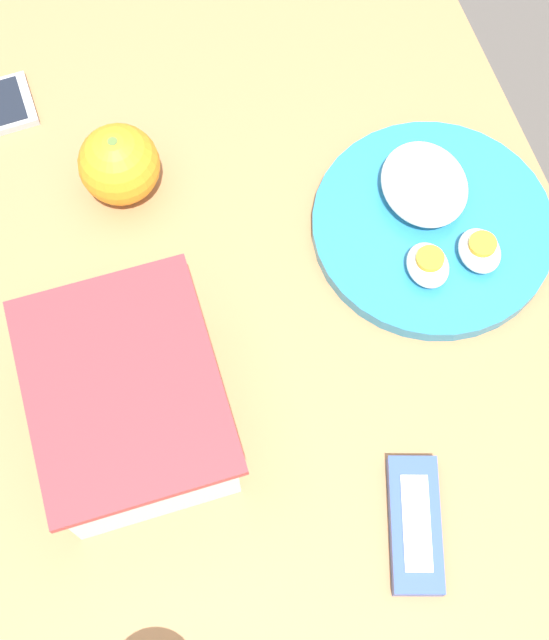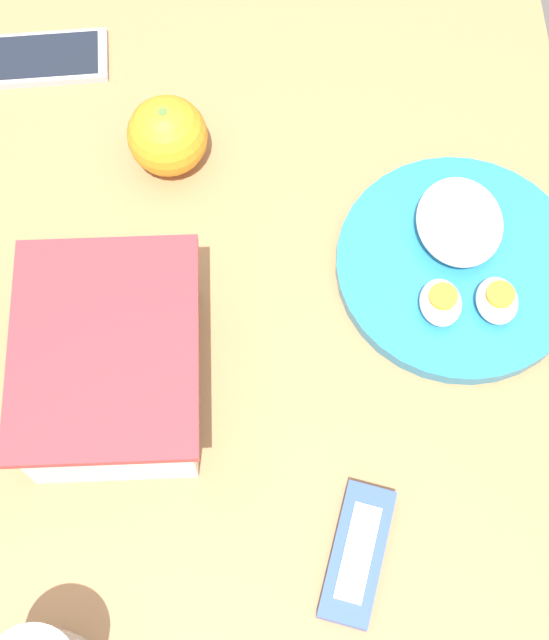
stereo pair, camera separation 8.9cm
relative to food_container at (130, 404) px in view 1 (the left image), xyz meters
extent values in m
plane|color=#4C4742|center=(0.07, -0.15, -0.81)|extent=(10.00, 10.00, 0.00)
cube|color=#996B42|center=(0.07, -0.15, -0.06)|extent=(1.16, 0.69, 0.03)
cylinder|color=brown|center=(0.59, -0.44, -0.44)|extent=(0.06, 0.06, 0.73)
cylinder|color=brown|center=(0.59, 0.13, -0.44)|extent=(0.06, 0.06, 0.73)
cube|color=white|center=(0.00, 0.00, 0.00)|extent=(0.20, 0.16, 0.09)
cube|color=beige|center=(0.00, 0.00, -0.02)|extent=(0.19, 0.14, 0.06)
cube|color=red|center=(0.00, 0.00, 0.05)|extent=(0.22, 0.17, 0.01)
ellipsoid|color=gray|center=(-0.06, 0.01, 0.01)|extent=(0.05, 0.05, 0.03)
ellipsoid|color=gray|center=(0.06, 0.02, 0.01)|extent=(0.06, 0.05, 0.03)
sphere|color=orange|center=(0.26, -0.05, 0.00)|extent=(0.09, 0.09, 0.09)
cylinder|color=#4C662D|center=(0.26, -0.05, 0.04)|extent=(0.01, 0.01, 0.00)
cylinder|color=teal|center=(0.11, -0.35, -0.04)|extent=(0.26, 0.26, 0.02)
ellipsoid|color=white|center=(0.15, -0.35, -0.01)|extent=(0.11, 0.09, 0.04)
ellipsoid|color=white|center=(0.06, -0.38, -0.01)|extent=(0.05, 0.04, 0.03)
cylinder|color=#F4A823|center=(0.06, -0.38, 0.00)|extent=(0.03, 0.03, 0.01)
ellipsoid|color=white|center=(0.06, -0.33, -0.01)|extent=(0.05, 0.04, 0.03)
cylinder|color=#F4A823|center=(0.06, -0.33, 0.00)|extent=(0.03, 0.03, 0.01)
cube|color=#334C9E|center=(-0.18, -0.23, -0.04)|extent=(0.14, 0.08, 0.02)
cube|color=white|center=(-0.18, -0.23, -0.03)|extent=(0.09, 0.05, 0.00)
camera|label=1|loc=(-0.28, -0.06, 0.80)|focal=50.00mm
camera|label=2|loc=(-0.30, -0.14, 0.80)|focal=50.00mm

